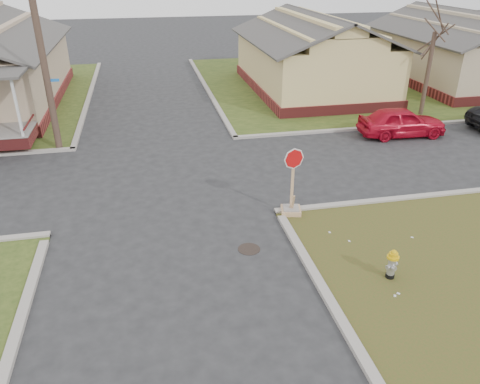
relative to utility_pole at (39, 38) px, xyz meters
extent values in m
plane|color=#242426|center=(4.20, -8.90, -4.66)|extent=(120.00, 120.00, 0.00)
cube|color=#2F4318|center=(26.20, 9.10, -4.64)|extent=(37.00, 19.00, 0.05)
cylinder|color=black|center=(6.40, -9.40, -4.66)|extent=(0.64, 0.64, 0.01)
cube|color=maroon|center=(14.20, 7.60, -4.36)|extent=(7.20, 11.20, 0.60)
cube|color=#D9BC7F|center=(14.20, 7.60, -2.76)|extent=(7.00, 11.00, 2.60)
cube|color=maroon|center=(24.20, 7.60, -4.36)|extent=(7.20, 11.20, 0.60)
cube|color=tan|center=(24.20, 7.60, -2.76)|extent=(7.00, 11.00, 2.60)
cylinder|color=#3D2D23|center=(0.00, 0.00, -0.16)|extent=(0.28, 0.28, 9.00)
cylinder|color=#3D2D23|center=(18.20, 1.30, -2.51)|extent=(0.22, 0.22, 4.20)
cylinder|color=black|center=(9.69, -11.49, -4.56)|extent=(0.23, 0.23, 0.10)
cylinder|color=#A5A5AA|center=(9.69, -11.49, -4.27)|extent=(0.20, 0.20, 0.48)
sphere|color=#A5A5AA|center=(9.69, -11.49, -4.03)|extent=(0.20, 0.20, 0.20)
cylinder|color=#DDAD0B|center=(9.69, -11.49, -3.99)|extent=(0.31, 0.31, 0.06)
cylinder|color=#DDAD0B|center=(9.69, -11.49, -3.91)|extent=(0.23, 0.23, 0.10)
sphere|color=#DDAD0B|center=(9.69, -11.49, -3.85)|extent=(0.16, 0.16, 0.16)
cube|color=tan|center=(8.19, -7.65, -4.54)|extent=(0.62, 0.62, 0.15)
cube|color=gray|center=(8.19, -7.65, -4.44)|extent=(0.50, 0.50, 0.04)
cube|color=tan|center=(8.19, -7.65, -3.45)|extent=(0.09, 0.05, 2.12)
cylinder|color=#B30B0E|center=(8.19, -7.69, -2.70)|extent=(0.57, 0.25, 0.60)
cylinder|color=silver|center=(8.19, -7.68, -2.70)|extent=(0.64, 0.28, 0.68)
imported|color=red|center=(15.47, -1.46, -3.98)|extent=(4.07, 1.83, 1.36)
camera|label=1|loc=(3.85, -20.39, 2.82)|focal=35.00mm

